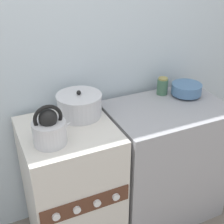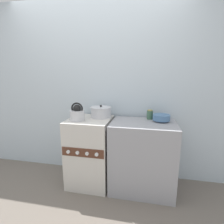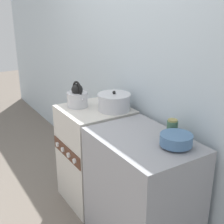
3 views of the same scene
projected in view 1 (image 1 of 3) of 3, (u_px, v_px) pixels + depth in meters
wall_back at (46, 55)px, 1.92m from camera, size 7.00×0.06×2.50m
stove at (72, 188)px, 2.03m from camera, size 0.55×0.58×0.91m
counter at (163, 161)px, 2.28m from camera, size 0.80×0.55×0.90m
kettle at (50, 129)px, 1.64m from camera, size 0.22×0.18×0.23m
cooking_pot at (79, 105)px, 1.92m from camera, size 0.28×0.28×0.17m
enamel_bowl at (186, 89)px, 2.20m from camera, size 0.21×0.21×0.09m
storage_jar at (162, 86)px, 2.22m from camera, size 0.08×0.08×0.12m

